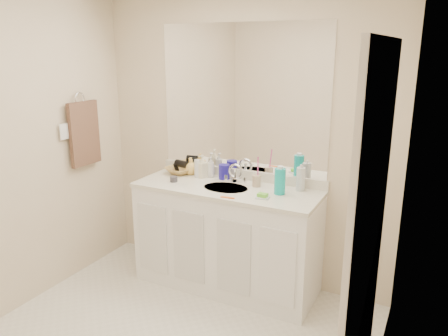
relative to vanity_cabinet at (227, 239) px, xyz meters
name	(u,v)px	position (x,y,z in m)	size (l,w,h in m)	color
wall_back	(242,142)	(0.00, 0.28, 0.77)	(2.60, 0.02, 2.40)	beige
wall_left	(1,158)	(-1.30, -1.02, 0.77)	(0.02, 2.60, 2.40)	beige
wall_right	(381,221)	(1.30, -1.02, 0.77)	(0.02, 2.60, 2.40)	beige
vanity_cabinet	(227,239)	(0.00, 0.00, 0.00)	(1.50, 0.55, 0.85)	white
countertop	(227,189)	(0.00, 0.00, 0.44)	(1.52, 0.57, 0.03)	silver
backsplash	(240,174)	(0.00, 0.26, 0.50)	(1.52, 0.03, 0.08)	silver
sink_basin	(226,189)	(0.00, -0.02, 0.44)	(0.37, 0.37, 0.02)	#B4AB9E
faucet	(235,175)	(0.00, 0.16, 0.51)	(0.02, 0.02, 0.11)	silver
mirror	(242,99)	(0.00, 0.27, 1.14)	(1.48, 0.01, 1.20)	white
blue_mug	(224,172)	(-0.12, 0.19, 0.52)	(0.09, 0.09, 0.13)	#1E1699
tan_cup	(256,181)	(0.21, 0.12, 0.50)	(0.07, 0.07, 0.09)	tan
toothbrush	(258,169)	(0.22, 0.12, 0.60)	(0.01, 0.01, 0.20)	#E13B95
mouthwash_bottle	(280,181)	(0.44, 0.03, 0.56)	(0.09, 0.09, 0.20)	#0EB1B1
clear_pump_bottle	(301,179)	(0.55, 0.19, 0.55)	(0.07, 0.07, 0.18)	silver
soap_dish	(263,197)	(0.36, -0.13, 0.46)	(0.10, 0.08, 0.01)	silver
green_soap	(263,195)	(0.36, -0.13, 0.48)	(0.07, 0.05, 0.03)	#67CD32
orange_comb	(228,198)	(0.13, -0.24, 0.46)	(0.11, 0.02, 0.00)	orange
dark_jar	(174,179)	(-0.46, -0.08, 0.48)	(0.06, 0.06, 0.04)	#38373E
extra_white_bottle	(197,169)	(-0.35, 0.12, 0.53)	(0.05, 0.05, 0.16)	white
soap_bottle_white	(211,167)	(-0.25, 0.19, 0.54)	(0.07, 0.07, 0.18)	silver
soap_bottle_cream	(202,166)	(-0.32, 0.15, 0.55)	(0.09, 0.09, 0.19)	#EDE7C1
soap_bottle_yellow	(191,166)	(-0.45, 0.18, 0.53)	(0.12, 0.12, 0.15)	#FACC61
wicker_basket	(180,170)	(-0.55, 0.16, 0.48)	(0.24, 0.24, 0.06)	#AF8746
hair_dryer	(182,164)	(-0.53, 0.16, 0.54)	(0.06, 0.06, 0.13)	black
towel_ring	(80,98)	(-1.27, -0.25, 1.12)	(0.11, 0.11, 0.01)	silver
hand_towel	(84,134)	(-1.25, -0.25, 0.82)	(0.04, 0.32, 0.55)	#3F2B22
switch_plate	(64,131)	(-1.27, -0.45, 0.88)	(0.01, 0.09, 0.13)	white
door	(362,291)	(1.29, -1.32, 0.57)	(0.02, 0.82, 2.00)	white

